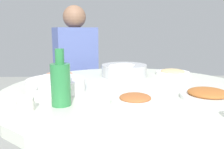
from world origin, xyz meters
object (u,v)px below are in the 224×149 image
green_bottle (61,83)px  diner_left (76,59)px  stool_for_diner_left (77,120)px  dish_shrimp (60,76)px  tea_cup_near (26,104)px  dish_stirfry (208,95)px  soup_bowl (56,85)px  rice_bowl (124,70)px  round_dining_table (131,104)px  dish_noodles (173,72)px  dish_tofu_braise (135,99)px

green_bottle → diner_left: (1.08, 0.07, -0.03)m
stool_for_diner_left → dish_shrimp: bearing=175.7°
tea_cup_near → diner_left: (1.13, -0.05, 0.04)m
green_bottle → tea_cup_near: (-0.06, 0.12, -0.07)m
dish_stirfry → dish_shrimp: dish_stirfry is taller
dish_shrimp → tea_cup_near: (-0.61, 0.01, 0.01)m
soup_bowl → green_bottle: 0.25m
rice_bowl → tea_cup_near: (-0.66, 0.43, -0.01)m
rice_bowl → round_dining_table: bearing=-178.6°
tea_cup_near → stool_for_diner_left: tea_cup_near is taller
rice_bowl → dish_stirfry: (-0.54, -0.33, -0.02)m
dish_stirfry → tea_cup_near: 0.77m
rice_bowl → dish_shrimp: (-0.06, 0.42, -0.02)m
round_dining_table → diner_left: 0.91m
soup_bowl → tea_cup_near: size_ratio=4.71×
round_dining_table → stool_for_diner_left: round_dining_table is taller
dish_stirfry → dish_noodles: dish_stirfry is taller
soup_bowl → dish_tofu_braise: (-0.21, -0.37, -0.01)m
soup_bowl → dish_stirfry: size_ratio=1.27×
dish_noodles → tea_cup_near: tea_cup_near is taller
dish_shrimp → green_bottle: green_bottle is taller
dish_noodles → tea_cup_near: size_ratio=3.58×
round_dining_table → soup_bowl: bearing=96.2°
tea_cup_near → diner_left: size_ratio=0.08×
dish_tofu_braise → rice_bowl: bearing=-0.2°
soup_bowl → green_bottle: green_bottle is taller
diner_left → dish_stirfry: bearing=-145.0°
dish_shrimp → rice_bowl: bearing=-82.3°
round_dining_table → dish_shrimp: 0.52m
dish_tofu_braise → diner_left: bearing=19.5°
rice_bowl → green_bottle: 0.68m
soup_bowl → diner_left: size_ratio=0.39×
rice_bowl → soup_bowl: 0.53m
round_dining_table → dish_noodles: dish_noodles is taller
stool_for_diner_left → diner_left: size_ratio=0.62×
rice_bowl → diner_left: bearing=38.8°
tea_cup_near → stool_for_diner_left: 1.25m
soup_bowl → green_bottle: bearing=-163.8°
soup_bowl → dish_noodles: (0.42, -0.71, -0.01)m
green_bottle → diner_left: diner_left is taller
dish_noodles → rice_bowl: bearing=96.3°
dish_shrimp → stool_for_diner_left: dish_shrimp is taller
rice_bowl → dish_noodles: size_ratio=1.31×
round_dining_table → rice_bowl: (0.34, 0.01, 0.12)m
dish_shrimp → diner_left: (0.53, -0.04, 0.05)m
round_dining_table → stool_for_diner_left: (0.81, 0.39, -0.41)m
soup_bowl → dish_noodles: soup_bowl is taller
dish_noodles → dish_shrimp: bearing=97.1°
dish_noodles → diner_left: bearing=58.8°
green_bottle → tea_cup_near: size_ratio=3.62×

